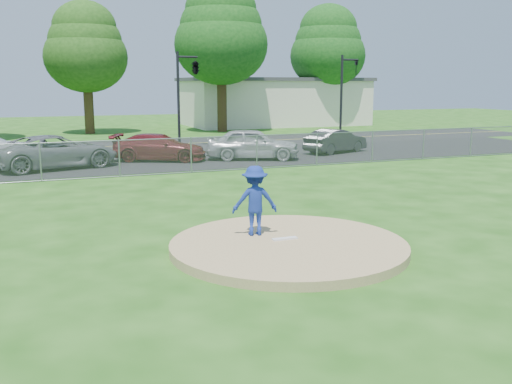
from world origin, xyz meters
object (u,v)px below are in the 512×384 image
at_px(tree_right, 221,33).
at_px(traffic_signal_center, 194,69).
at_px(tree_center, 86,47).
at_px(tree_far_right, 328,46).
at_px(parked_car_charcoal, 336,141).
at_px(commercial_building, 273,101).
at_px(pitcher, 255,201).
at_px(traffic_signal_right, 345,90).
at_px(parked_car_pearl, 253,144).
at_px(parked_car_darkred, 159,147).
at_px(parked_car_gray, 56,152).

bearing_deg(tree_right, traffic_signal_center, -116.71).
bearing_deg(tree_center, tree_far_right, 2.73).
xyz_separation_m(traffic_signal_center, parked_car_charcoal, (6.35, -5.89, -3.95)).
bearing_deg(parked_car_charcoal, commercial_building, -35.60).
bearing_deg(pitcher, tree_right, -94.47).
bearing_deg(pitcher, traffic_signal_right, -112.39).
relative_size(tree_right, traffic_signal_right, 2.08).
xyz_separation_m(tree_center, traffic_signal_right, (15.24, -12.00, -3.11)).
relative_size(traffic_signal_center, parked_car_charcoal, 1.43).
height_order(commercial_building, parked_car_charcoal, commercial_building).
height_order(tree_right, parked_car_pearl, tree_right).
bearing_deg(traffic_signal_center, tree_right, 63.29).
xyz_separation_m(tree_right, parked_car_darkred, (-8.44, -15.66, -6.98)).
bearing_deg(parked_car_gray, pitcher, 177.79).
bearing_deg(parked_car_charcoal, traffic_signal_center, 26.08).
xyz_separation_m(tree_far_right, parked_car_charcoal, (-9.68, -18.89, -6.40)).
distance_m(tree_center, parked_car_darkred, 18.65).
xyz_separation_m(parked_car_gray, parked_car_charcoal, (14.58, 0.59, -0.10)).
relative_size(tree_far_right, pitcher, 6.50).
bearing_deg(parked_car_pearl, parked_car_gray, 109.54).
bearing_deg(tree_right, parked_car_darkred, -118.31).
xyz_separation_m(commercial_building, tree_right, (-7.00, -6.00, 5.49)).
relative_size(tree_far_right, parked_car_gray, 1.99).
xyz_separation_m(traffic_signal_center, parked_car_gray, (-8.23, -6.48, -3.85)).
bearing_deg(parked_car_pearl, tree_right, 8.60).
relative_size(parked_car_darkred, parked_car_charcoal, 1.16).
xyz_separation_m(commercial_building, tree_far_right, (4.00, -3.00, 4.90)).
distance_m(tree_center, pitcher, 33.58).
bearing_deg(commercial_building, parked_car_gray, -132.03).
bearing_deg(parked_car_charcoal, tree_far_right, -48.18).
height_order(traffic_signal_center, parked_car_charcoal, traffic_signal_center).
bearing_deg(tree_right, tree_center, 168.69).
height_order(tree_center, parked_car_gray, tree_center).
relative_size(traffic_signal_right, parked_car_darkred, 1.22).
xyz_separation_m(tree_center, parked_car_pearl, (6.05, -18.85, -5.68)).
bearing_deg(tree_right, pitcher, -106.94).
bearing_deg(tree_right, parked_car_gray, -128.83).
bearing_deg(tree_center, pitcher, -89.10).
height_order(tree_center, traffic_signal_center, tree_center).
relative_size(parked_car_gray, parked_car_pearl, 1.17).
distance_m(traffic_signal_center, pitcher, 21.89).
relative_size(tree_right, pitcher, 7.04).
distance_m(tree_center, parked_car_charcoal, 21.96).
bearing_deg(tree_center, parked_car_darkred, -84.94).
xyz_separation_m(commercial_building, parked_car_gray, (-20.26, -22.48, -1.40)).
height_order(tree_right, parked_car_gray, tree_right).
height_order(tree_far_right, traffic_signal_right, tree_far_right).
distance_m(commercial_building, parked_car_charcoal, 22.67).
distance_m(tree_center, parked_car_pearl, 20.59).
height_order(tree_center, tree_right, tree_right).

